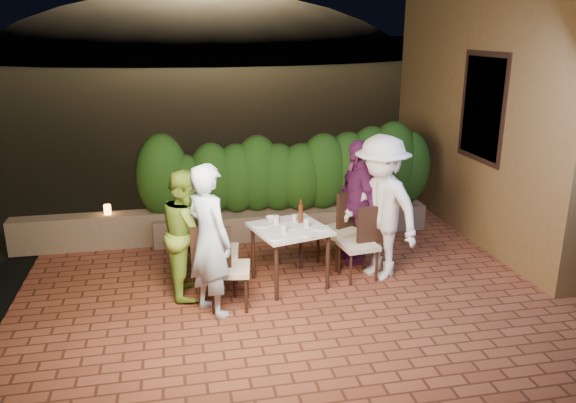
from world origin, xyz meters
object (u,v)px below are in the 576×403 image
object	(u,v)px
chair_right_back	(338,229)
diner_blue	(209,241)
beer_bottle	(301,211)
chair_left_back	(218,250)
dining_table	(290,256)
diner_white	(381,208)
diner_green	(188,233)
parapet_lamp	(107,210)
bowl	(272,219)
chair_left_front	(230,267)
diner_purple	(357,202)
chair_right_front	(358,243)

from	to	relation	value
chair_right_back	diner_blue	size ratio (longest dim) A/B	0.58
beer_bottle	chair_left_back	world-z (taller)	beer_bottle
chair_right_back	dining_table	bearing A→B (deg)	6.21
chair_right_back	diner_white	distance (m)	0.75
diner_green	diner_white	size ratio (longest dim) A/B	0.83
chair_right_back	parapet_lamp	world-z (taller)	chair_right_back
beer_bottle	parapet_lamp	xyz separation A→B (m)	(-2.50, 1.61, -0.33)
bowl	chair_left_back	size ratio (longest dim) A/B	0.16
bowl	chair_left_front	size ratio (longest dim) A/B	0.17
dining_table	chair_right_back	size ratio (longest dim) A/B	0.84
bowl	diner_purple	xyz separation A→B (m)	(1.20, 0.23, 0.08)
chair_right_front	parapet_lamp	xyz separation A→B (m)	(-3.21, 1.76, 0.10)
beer_bottle	chair_left_front	xyz separation A→B (m)	(-0.96, -0.59, -0.42)
parapet_lamp	diner_purple	bearing A→B (deg)	-19.73
bowl	diner_white	size ratio (longest dim) A/B	0.09
chair_left_front	chair_left_back	bearing A→B (deg)	111.59
beer_bottle	chair_left_back	bearing A→B (deg)	-171.58
chair_right_back	diner_green	size ratio (longest dim) A/B	0.65
chair_right_front	chair_right_back	bearing A→B (deg)	-82.36
chair_left_front	diner_purple	distance (m)	2.11
chair_right_back	diner_blue	xyz separation A→B (m)	(-1.77, -1.02, 0.37)
diner_green	parapet_lamp	world-z (taller)	diner_green
chair_left_front	diner_blue	size ratio (longest dim) A/B	0.56
diner_green	chair_left_front	bearing A→B (deg)	-134.52
chair_left_back	diner_green	world-z (taller)	diner_green
diner_blue	beer_bottle	bearing A→B (deg)	-93.75
chair_left_back	diner_green	xyz separation A→B (m)	(-0.35, 0.01, 0.24)
beer_bottle	parapet_lamp	size ratio (longest dim) A/B	2.18
parapet_lamp	beer_bottle	bearing A→B (deg)	-32.86
chair_left_front	chair_right_front	world-z (taller)	chair_left_front
parapet_lamp	diner_white	bearing A→B (deg)	-26.58
beer_bottle	parapet_lamp	bearing A→B (deg)	147.14
chair_left_front	diner_green	distance (m)	0.69
chair_right_front	diner_green	world-z (taller)	diner_green
dining_table	bowl	xyz separation A→B (m)	(-0.16, 0.31, 0.40)
chair_left_back	chair_left_front	bearing A→B (deg)	-68.89
dining_table	parapet_lamp	world-z (taller)	dining_table
chair_right_back	diner_white	bearing A→B (deg)	105.87
bowl	chair_left_back	xyz separation A→B (m)	(-0.72, -0.33, -0.25)
diner_purple	chair_right_front	bearing A→B (deg)	-20.48
bowl	diner_blue	distance (m)	1.22
beer_bottle	chair_left_front	distance (m)	1.20
bowl	diner_blue	bearing A→B (deg)	-134.55
chair_left_front	diner_blue	xyz separation A→B (m)	(-0.22, -0.11, 0.38)
diner_blue	diner_purple	distance (m)	2.32
chair_left_back	diner_blue	size ratio (longest dim) A/B	0.61
dining_table	diner_green	bearing A→B (deg)	-179.81
beer_bottle	bowl	size ratio (longest dim) A/B	1.84
chair_left_front	diner_blue	distance (m)	0.46
bowl	chair_right_back	xyz separation A→B (m)	(0.92, 0.16, -0.27)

